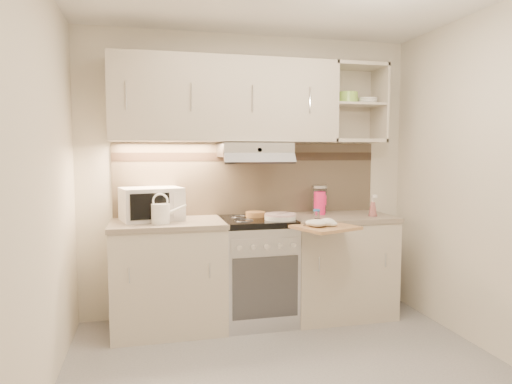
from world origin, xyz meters
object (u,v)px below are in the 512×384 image
Objects in this scene: glass_jar at (320,199)px; cutting_board at (325,227)px; electric_range at (257,270)px; spray_bottle at (373,207)px; plate_stack at (280,217)px; microwave at (151,204)px; watering_can at (162,213)px; pink_pitcher at (320,203)px.

cutting_board is at bearing -107.35° from glass_jar.
cutting_board is at bearing -43.21° from electric_range.
spray_bottle reaches higher than cutting_board.
plate_stack is at bearing -35.62° from electric_range.
electric_range is at bearing -19.60° from microwave.
watering_can is 1.48m from glass_jar.
pink_pitcher is at bearing 25.60° from plate_stack.
plate_stack is at bearing -171.91° from spray_bottle.
electric_range is 0.89m from glass_jar.
spray_bottle reaches higher than plate_stack.
plate_stack is (0.97, -0.02, -0.06)m from watering_can.
plate_stack is 1.29× the size of spray_bottle.
electric_range is 1.65× the size of microwave.
electric_range is at bearing -178.71° from spray_bottle.
watering_can is 1.39× the size of spray_bottle.
spray_bottle is at bearing -7.03° from electric_range.
microwave is 1.44m from cutting_board.
spray_bottle is at bearing -0.23° from plate_stack.
electric_range is 1.15m from spray_bottle.
pink_pitcher reaches higher than electric_range.
plate_stack is 0.85m from spray_bottle.
pink_pitcher is at bearing 161.48° from spray_bottle.
cutting_board is (0.45, -0.42, 0.42)m from electric_range.
watering_can is at bearing 179.02° from plate_stack.
pink_pitcher is 0.82× the size of glass_jar.
pink_pitcher is at bearing 8.01° from electric_range.
electric_range is at bearing 11.37° from watering_can.
glass_jar is (1.44, 0.31, 0.04)m from watering_can.
glass_jar reaches higher than pink_pitcher.
watering_can is at bearing -166.22° from pink_pitcher.
plate_stack is 1.27× the size of pink_pitcher.
spray_bottle is (0.37, -0.33, -0.05)m from glass_jar.
spray_bottle is (1.81, -0.02, -0.01)m from watering_can.
pink_pitcher is 0.55m from cutting_board.
glass_jar reaches higher than watering_can.
microwave is 1.52m from glass_jar.
watering_can is 0.97m from plate_stack.
pink_pitcher reaches higher than spray_bottle.
pink_pitcher is 0.47m from spray_bottle.
spray_bottle is at bearing 3.24° from watering_can.
glass_jar reaches higher than spray_bottle.
plate_stack is (1.05, -0.22, -0.11)m from microwave.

